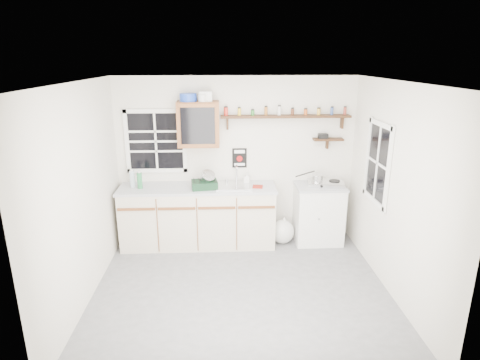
% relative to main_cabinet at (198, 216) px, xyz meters
% --- Properties ---
extents(room, '(3.64, 3.24, 2.54)m').
position_rel_main_cabinet_xyz_m(room, '(0.58, -1.30, 0.79)').
color(room, '#57575A').
rests_on(room, ground).
extents(main_cabinet, '(2.31, 0.63, 0.92)m').
position_rel_main_cabinet_xyz_m(main_cabinet, '(0.00, 0.00, 0.00)').
color(main_cabinet, '#C1B7A0').
rests_on(main_cabinet, floor).
extents(right_cabinet, '(0.73, 0.57, 0.91)m').
position_rel_main_cabinet_xyz_m(right_cabinet, '(1.83, 0.03, -0.01)').
color(right_cabinet, silver).
rests_on(right_cabinet, floor).
extents(sink, '(0.52, 0.44, 0.29)m').
position_rel_main_cabinet_xyz_m(sink, '(0.54, 0.01, 0.47)').
color(sink, silver).
rests_on(sink, main_cabinet).
extents(upper_cabinet, '(0.60, 0.32, 0.65)m').
position_rel_main_cabinet_xyz_m(upper_cabinet, '(0.03, 0.14, 1.36)').
color(upper_cabinet, brown).
rests_on(upper_cabinet, wall_back).
extents(upper_cabinet_clutter, '(0.46, 0.24, 0.14)m').
position_rel_main_cabinet_xyz_m(upper_cabinet_clutter, '(0.01, 0.14, 1.75)').
color(upper_cabinet_clutter, '#1B3FB4').
rests_on(upper_cabinet_clutter, upper_cabinet).
extents(spice_shelf, '(1.91, 0.18, 0.35)m').
position_rel_main_cabinet_xyz_m(spice_shelf, '(1.30, 0.21, 1.47)').
color(spice_shelf, black).
rests_on(spice_shelf, wall_back).
extents(secondary_shelf, '(0.45, 0.16, 0.24)m').
position_rel_main_cabinet_xyz_m(secondary_shelf, '(1.94, 0.22, 1.12)').
color(secondary_shelf, black).
rests_on(secondary_shelf, wall_back).
extents(warning_sign, '(0.22, 0.02, 0.30)m').
position_rel_main_cabinet_xyz_m(warning_sign, '(0.63, 0.29, 0.82)').
color(warning_sign, black).
rests_on(warning_sign, wall_back).
extents(window_back, '(0.93, 0.03, 0.98)m').
position_rel_main_cabinet_xyz_m(window_back, '(-0.62, 0.29, 1.09)').
color(window_back, black).
rests_on(window_back, wall_back).
extents(window_right, '(0.03, 0.78, 1.08)m').
position_rel_main_cabinet_xyz_m(window_right, '(2.37, -0.75, 0.99)').
color(window_right, black).
rests_on(window_right, wall_back).
extents(water_bottles, '(0.20, 0.15, 0.27)m').
position_rel_main_cabinet_xyz_m(water_bottles, '(-0.90, 0.01, 0.58)').
color(water_bottles, '#A9BDC6').
rests_on(water_bottles, main_cabinet).
extents(dish_rack, '(0.40, 0.32, 0.28)m').
position_rel_main_cabinet_xyz_m(dish_rack, '(0.12, -0.07, 0.55)').
color(dish_rack, black).
rests_on(dish_rack, main_cabinet).
extents(soap_bottle, '(0.10, 0.10, 0.17)m').
position_rel_main_cabinet_xyz_m(soap_bottle, '(0.74, 0.14, 0.55)').
color(soap_bottle, white).
rests_on(soap_bottle, main_cabinet).
extents(rag, '(0.16, 0.15, 0.02)m').
position_rel_main_cabinet_xyz_m(rag, '(0.89, -0.06, 0.47)').
color(rag, maroon).
rests_on(rag, main_cabinet).
extents(hotplate, '(0.56, 0.35, 0.08)m').
position_rel_main_cabinet_xyz_m(hotplate, '(1.91, 0.01, 0.48)').
color(hotplate, silver).
rests_on(hotplate, right_cabinet).
extents(saucepan, '(0.38, 0.29, 0.18)m').
position_rel_main_cabinet_xyz_m(saucepan, '(1.77, 0.01, 0.57)').
color(saucepan, silver).
rests_on(saucepan, hotplate).
extents(trash_bag, '(0.39, 0.35, 0.44)m').
position_rel_main_cabinet_xyz_m(trash_bag, '(1.28, -0.02, -0.27)').
color(trash_bag, silver).
rests_on(trash_bag, floor).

